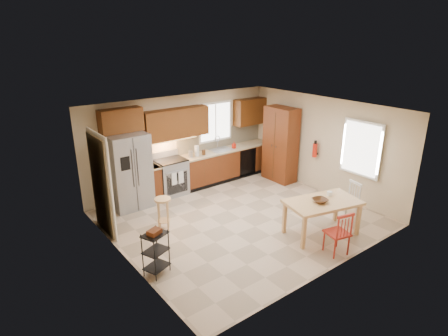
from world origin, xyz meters
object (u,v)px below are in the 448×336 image
at_px(refrigerator, 129,171).
at_px(chair_white, 347,202).
at_px(pantry, 280,144).
at_px(dining_table, 321,218).
at_px(utility_cart, 156,253).
at_px(table_bowl, 320,202).
at_px(table_jar, 329,195).
at_px(soap_bottle, 234,145).
at_px(fire_extinguisher, 315,150).
at_px(chair_red, 337,232).
at_px(range_stove, 171,177).
at_px(bar_stool, 163,214).

relative_size(refrigerator, chair_white, 2.05).
distance_m(refrigerator, pantry, 4.23).
relative_size(dining_table, utility_cart, 1.85).
bearing_deg(table_bowl, utility_cart, 165.62).
bearing_deg(table_jar, soap_bottle, 85.86).
relative_size(table_jar, utility_cart, 0.15).
xyz_separation_m(refrigerator, utility_cart, (-0.80, -2.82, -0.50)).
distance_m(fire_extinguisher, dining_table, 2.53).
relative_size(dining_table, table_bowl, 4.94).
bearing_deg(utility_cart, chair_red, -47.10).
bearing_deg(refrigerator, table_bowl, -55.74).
distance_m(chair_red, chair_white, 1.48).
distance_m(table_jar, utility_cart, 3.82).
bearing_deg(utility_cart, pantry, 0.12).
height_order(refrigerator, chair_red, refrigerator).
bearing_deg(dining_table, refrigerator, 139.08).
bearing_deg(range_stove, fire_extinguisher, -32.62).
height_order(table_bowl, table_jar, table_jar).
bearing_deg(refrigerator, fire_extinguisher, -24.52).
bearing_deg(fire_extinguisher, range_stove, 147.38).
height_order(soap_bottle, chair_white, soap_bottle).
bearing_deg(bar_stool, range_stove, 73.57).
bearing_deg(table_jar, chair_white, -4.12).
distance_m(refrigerator, chair_red, 4.89).
xyz_separation_m(chair_red, bar_stool, (-2.17, 2.83, -0.08)).
bearing_deg(pantry, soap_bottle, 136.55).
bearing_deg(pantry, dining_table, -119.29).
bearing_deg(table_jar, table_bowl, -167.47).
xyz_separation_m(soap_bottle, chair_red, (-0.94, -4.29, -0.55)).
distance_m(chair_white, table_jar, 0.70).
bearing_deg(range_stove, soap_bottle, -2.40).
height_order(dining_table, table_bowl, table_bowl).
bearing_deg(chair_red, table_jar, 61.38).
bearing_deg(table_bowl, table_jar, 12.53).
bearing_deg(utility_cart, table_bowl, -35.30).
bearing_deg(dining_table, table_bowl, -166.18).
xyz_separation_m(bar_stool, utility_cart, (-0.87, -1.33, 0.05)).
bearing_deg(range_stove, dining_table, -68.85).
relative_size(dining_table, table_jar, 12.08).
relative_size(soap_bottle, chair_red, 0.21).
xyz_separation_m(soap_bottle, chair_white, (0.36, -3.59, -0.55)).
bearing_deg(dining_table, soap_bottle, 94.65).
height_order(dining_table, chair_red, chair_red).
relative_size(pantry, chair_red, 2.36).
height_order(soap_bottle, dining_table, soap_bottle).
xyz_separation_m(range_stove, chair_red, (1.09, -4.38, -0.02)).
height_order(refrigerator, table_bowl, refrigerator).
distance_m(soap_bottle, dining_table, 3.74).
relative_size(refrigerator, bar_stool, 2.53).
relative_size(refrigerator, soap_bottle, 9.53).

